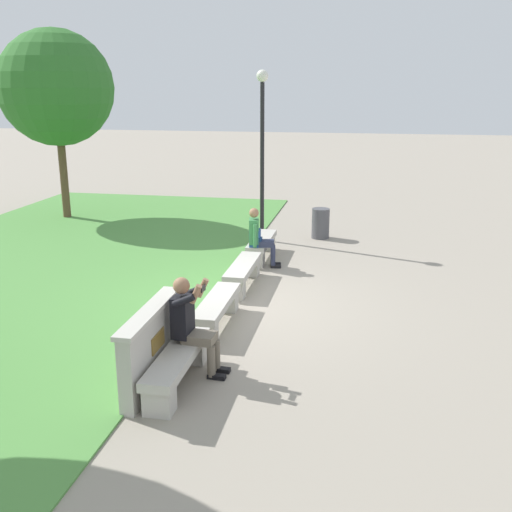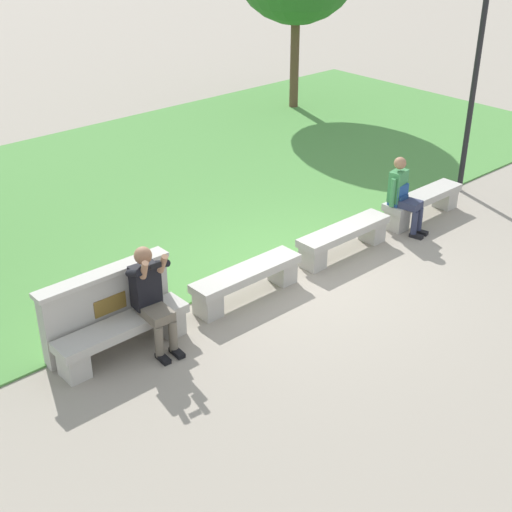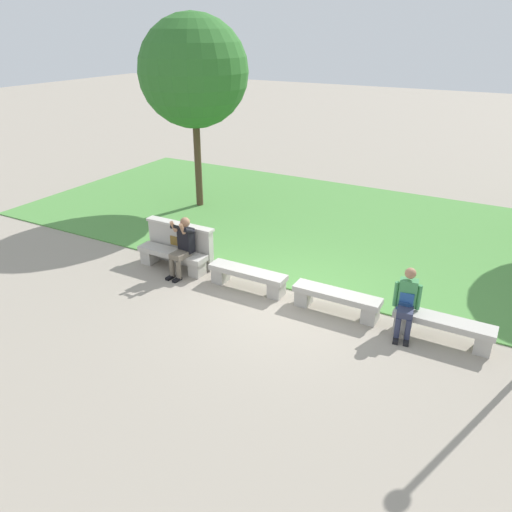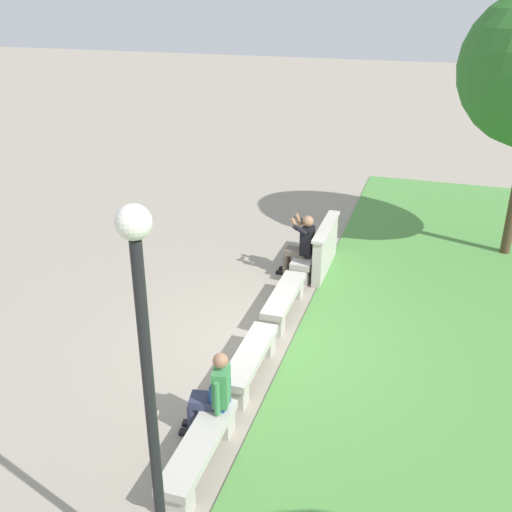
{
  "view_description": "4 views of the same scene",
  "coord_description": "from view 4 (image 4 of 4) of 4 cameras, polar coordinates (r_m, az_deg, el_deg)",
  "views": [
    {
      "loc": [
        -9.61,
        -2.28,
        3.7
      ],
      "look_at": [
        -0.51,
        -0.54,
        1.05
      ],
      "focal_mm": 42.0,
      "sensor_mm": 36.0,
      "label": 1
    },
    {
      "loc": [
        -6.6,
        -6.47,
        5.18
      ],
      "look_at": [
        -1.31,
        -0.54,
        0.98
      ],
      "focal_mm": 50.0,
      "sensor_mm": 36.0,
      "label": 2
    },
    {
      "loc": [
        3.74,
        -8.15,
        5.13
      ],
      "look_at": [
        -0.79,
        -0.02,
        0.82
      ],
      "focal_mm": 35.0,
      "sensor_mm": 36.0,
      "label": 3
    },
    {
      "loc": [
        8.18,
        2.36,
        5.52
      ],
      "look_at": [
        -1.15,
        -0.58,
        1.01
      ],
      "focal_mm": 42.0,
      "sensor_mm": 36.0,
      "label": 4
    }
  ],
  "objects": [
    {
      "name": "bench_main",
      "position": [
        12.56,
        5.05,
        0.08
      ],
      "size": [
        1.74,
        0.4,
        0.45
      ],
      "color": "#B7B2A8",
      "rests_on": "ground"
    },
    {
      "name": "person_distant",
      "position": [
        7.98,
        -4.08,
        -12.74
      ],
      "size": [
        0.47,
        0.71,
        1.26
      ],
      "color": "black",
      "rests_on": "ground"
    },
    {
      "name": "bench_mid",
      "position": [
        9.19,
        -0.59,
        -9.91
      ],
      "size": [
        1.74,
        0.4,
        0.45
      ],
      "color": "#B7B2A8",
      "rests_on": "ground"
    },
    {
      "name": "lamp_post",
      "position": [
        5.08,
        -10.35,
        -10.38
      ],
      "size": [
        0.28,
        0.28,
        4.05
      ],
      "color": "black",
      "rests_on": "ground"
    },
    {
      "name": "backrest_wall_with_plaque",
      "position": [
        12.41,
        6.62,
        0.82
      ],
      "size": [
        1.78,
        0.24,
        1.01
      ],
      "color": "#B7B2A8",
      "rests_on": "ground"
    },
    {
      "name": "bench_near",
      "position": [
        10.82,
        2.69,
        -4.14
      ],
      "size": [
        1.74,
        0.4,
        0.45
      ],
      "color": "#B7B2A8",
      "rests_on": "ground"
    },
    {
      "name": "backpack",
      "position": [
        8.0,
        -3.5,
        -13.02
      ],
      "size": [
        0.28,
        0.24,
        0.43
      ],
      "color": "#234C8C",
      "rests_on": "bench_far"
    },
    {
      "name": "bench_far",
      "position": [
        7.73,
        -5.41,
        -17.94
      ],
      "size": [
        1.74,
        0.4,
        0.45
      ],
      "color": "#B7B2A8",
      "rests_on": "ground"
    },
    {
      "name": "ground_plane",
      "position": [
        10.14,
        1.18,
        -8.2
      ],
      "size": [
        80.0,
        80.0,
        0.0
      ],
      "primitive_type": "plane",
      "color": "gray"
    },
    {
      "name": "person_photographer",
      "position": [
        12.05,
        4.36,
        1.3
      ],
      "size": [
        0.49,
        0.74,
        1.32
      ],
      "color": "black",
      "rests_on": "ground"
    }
  ]
}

